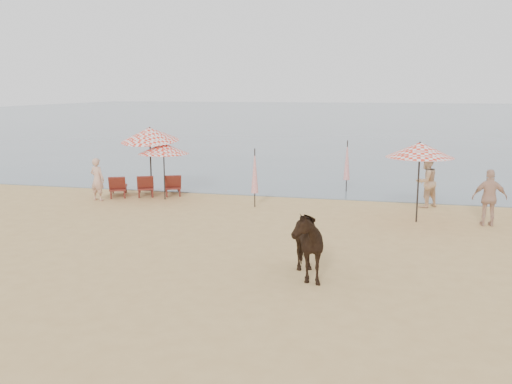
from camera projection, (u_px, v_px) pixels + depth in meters
ground at (199, 285)px, 11.93m from camera, size 120.00×120.00×0.00m
sea at (372, 114)px, 88.33m from camera, size 160.00×140.00×0.06m
lounger_cluster_left at (146, 186)px, 21.70m from camera, size 3.06×2.51×0.58m
umbrella_open_left_a at (164, 149)px, 20.79m from camera, size 1.85×1.85×2.10m
umbrella_open_left_b at (150, 134)px, 21.16m from camera, size 2.15×2.19×2.74m
umbrella_open_right at (420, 150)px, 17.15m from camera, size 2.03×2.03×2.48m
umbrella_closed_left at (347, 160)px, 22.34m from camera, size 0.25×0.25×2.06m
umbrella_closed_right at (255, 171)px, 19.56m from camera, size 0.25×0.25×2.04m
cow at (301, 241)px, 12.34m from camera, size 1.54×2.08×1.60m
beachgoer_left at (97, 179)px, 20.78m from camera, size 0.64×0.48×1.57m
beachgoer_right_a at (426, 182)px, 19.61m from camera, size 1.10×1.09×1.79m
beachgoer_right_b at (490, 198)px, 16.93m from camera, size 1.02×0.48×1.71m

